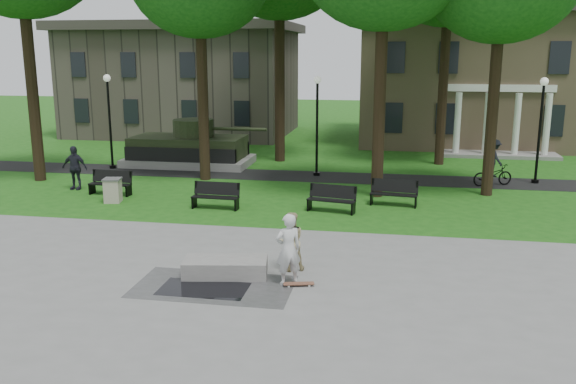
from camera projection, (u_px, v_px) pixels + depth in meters
name	position (u px, v px, depth m)	size (l,w,h in m)	color
ground	(244.00, 258.00, 17.62)	(120.00, 120.00, 0.00)	#194E12
plaza	(186.00, 334.00, 12.82)	(22.00, 16.00, 0.02)	gray
footpath	(305.00, 176.00, 29.13)	(44.00, 2.60, 0.01)	black
building_right	(488.00, 75.00, 39.89)	(17.00, 12.00, 8.60)	#9E8460
building_left	(185.00, 83.00, 44.11)	(15.00, 10.00, 7.20)	#4C443D
lamp_left	(109.00, 114.00, 30.50)	(0.36, 0.36, 4.73)	black
lamp_mid	(317.00, 118.00, 28.71)	(0.36, 0.36, 4.73)	black
lamp_right	(541.00, 122.00, 27.00)	(0.36, 0.36, 4.73)	black
tank_monument	(189.00, 149.00, 31.96)	(7.45, 3.40, 2.40)	gray
puddle	(204.00, 289.00, 15.24)	(2.20, 1.20, 0.00)	black
concrete_block	(226.00, 267.00, 16.13)	(2.20, 1.00, 0.45)	gray
skateboard	(299.00, 285.00, 15.42)	(0.78, 0.20, 0.07)	brown
skateboarder	(288.00, 249.00, 15.37)	(0.68, 0.44, 1.86)	silver
friend_watching	(290.00, 241.00, 16.39)	(0.79, 0.61, 1.62)	tan
pedestrian_walker	(75.00, 168.00, 26.19)	(1.11, 0.46, 1.90)	#22222D
cyclist	(493.00, 167.00, 26.92)	(1.98, 1.35, 2.09)	black
park_bench_0	(111.00, 182.00, 25.34)	(1.83, 0.66, 1.00)	black
park_bench_1	(216.00, 195.00, 23.07)	(1.82, 0.61, 1.00)	black
park_bench_2	(331.00, 198.00, 22.59)	(1.85, 0.86, 1.00)	black
park_bench_3	(394.00, 192.00, 23.52)	(1.84, 0.75, 1.00)	black
trash_bin	(113.00, 190.00, 24.04)	(0.77, 0.77, 0.96)	#B8A997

